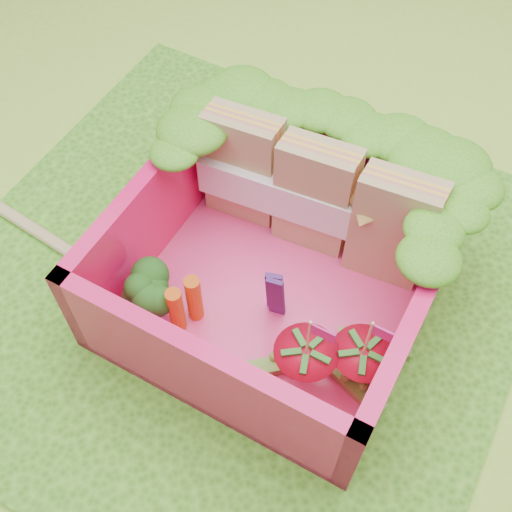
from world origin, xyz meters
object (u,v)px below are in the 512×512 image
object	(u,v)px
bento_box	(278,263)
strawberry_left	(304,365)
broccoli	(148,287)
sandwich_stack	(316,197)
chopsticks	(23,223)
strawberry_right	(359,366)

from	to	relation	value
bento_box	strawberry_left	bearing A→B (deg)	-48.07
broccoli	strawberry_left	bearing A→B (deg)	1.20
strawberry_left	bento_box	bearing A→B (deg)	131.93
strawberry_left	sandwich_stack	bearing A→B (deg)	113.24
bento_box	chopsticks	size ratio (longest dim) A/B	0.63
sandwich_stack	strawberry_right	size ratio (longest dim) A/B	2.23
sandwich_stack	broccoli	world-z (taller)	sandwich_stack
strawberry_right	chopsticks	size ratio (longest dim) A/B	0.24
strawberry_left	chopsticks	xyz separation A→B (m)	(-1.60, 0.08, -0.16)
broccoli	chopsticks	bearing A→B (deg)	173.38
bento_box	broccoli	xyz separation A→B (m)	(-0.44, -0.35, -0.05)
strawberry_left	broccoli	bearing A→B (deg)	-178.80
broccoli	strawberry_right	distance (m)	0.95
bento_box	strawberry_left	distance (m)	0.46
bento_box	strawberry_right	bearing A→B (deg)	-24.71
broccoli	strawberry_left	xyz separation A→B (m)	(0.74, 0.02, -0.04)
sandwich_stack	strawberry_right	distance (m)	0.78
sandwich_stack	broccoli	distance (m)	0.84
strawberry_right	broccoli	bearing A→B (deg)	-172.65
broccoli	sandwich_stack	bearing A→B (deg)	57.27
broccoli	chopsticks	xyz separation A→B (m)	(-0.85, 0.10, -0.20)
chopsticks	broccoli	bearing A→B (deg)	-6.62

